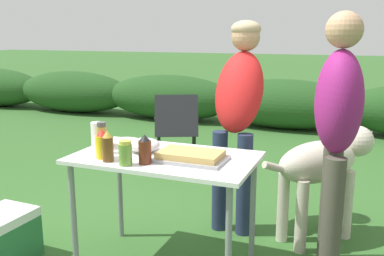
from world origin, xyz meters
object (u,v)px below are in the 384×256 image
Objects in this scene: mustard_bottle at (102,145)px; standing_person_with_beanie at (337,123)px; spice_jar at (102,138)px; standing_person_in_olive_jacket at (239,102)px; bbq_sauce_bottle at (145,150)px; relish_jar at (125,153)px; camp_chair_green_behind_table at (176,126)px; plate_stack at (125,143)px; mixing_bowl at (144,145)px; dog at (324,165)px; folding_table at (165,168)px; paper_cup_stack at (97,136)px; food_tray at (191,156)px; beer_bottle at (108,147)px.

mustard_bottle is 0.11× the size of standing_person_with_beanie.
spice_jar is 1.06m from standing_person_in_olive_jacket.
relish_jar is at bearing -144.38° from bbq_sauce_bottle.
camp_chair_green_behind_table is (-1.75, 1.62, -0.48)m from standing_person_with_beanie.
plate_stack is 1.04× the size of spice_jar.
mixing_bowl is 0.13× the size of standing_person_with_beanie.
plate_stack is at bearing -112.48° from dog.
relish_jar reaches higher than mixing_bowl.
folding_table is 0.49m from paper_cup_stack.
bbq_sauce_bottle is at bearing -102.09° from standing_person_in_olive_jacket.
folding_table is at bearing -13.79° from mixing_bowl.
plate_stack is at bearing -100.93° from camp_chair_green_behind_table.
standing_person_in_olive_jacket is at bearing 69.67° from relish_jar.
standing_person_with_beanie is at bearing 15.89° from mixing_bowl.
camp_chair_green_behind_table is (-0.63, 1.94, -0.31)m from mixing_bowl.
folding_table is at bearing 29.49° from mustard_bottle.
camp_chair_green_behind_table is (-1.66, 1.19, -0.08)m from dog.
standing_person_with_beanie is at bearing 18.24° from spice_jar.
bbq_sauce_bottle reaches higher than food_tray.
mustard_bottle is at bearing -100.98° from dog.
standing_person_in_olive_jacket is at bearing 60.43° from mixing_bowl.
paper_cup_stack is 0.42m from relish_jar.
food_tray is 2.26m from camp_chair_green_behind_table.
standing_person_with_beanie is at bearing -66.81° from camp_chair_green_behind_table.
standing_person_in_olive_jacket is 0.98× the size of standing_person_with_beanie.
mixing_bowl is 0.26m from bbq_sauce_bottle.
mustard_bottle is 2.24m from camp_chair_green_behind_table.
standing_person_with_beanie is (1.43, 0.37, 0.12)m from paper_cup_stack.
mustard_bottle reaches higher than folding_table.
standing_person_with_beanie is at bearing 9.23° from plate_stack.
plate_stack is at bearing 161.67° from food_tray.
paper_cup_stack and mustard_bottle have the same top height.
food_tray is 2.40× the size of bbq_sauce_bottle.
beer_bottle is 0.11× the size of standing_person_with_beanie.
plate_stack is (-0.54, 0.18, -0.01)m from food_tray.
spice_jar is 0.36m from bbq_sauce_bottle.
spice_jar is 0.12× the size of standing_person_with_beanie.
mustard_bottle is at bearing -82.82° from plate_stack.
camp_chair_green_behind_table is at bearing 103.03° from plate_stack.
standing_person_in_olive_jacket is at bearing -137.30° from dog.
bbq_sauce_bottle is 2.32m from camp_chair_green_behind_table.
standing_person_in_olive_jacket is at bearing 47.06° from paper_cup_stack.
camp_chair_green_behind_table reaches higher than mixing_bowl.
mustard_bottle is at bearing 178.96° from bbq_sauce_bottle.
relish_jar is (-0.31, -0.21, 0.04)m from food_tray.
plate_stack is 1.43× the size of relish_jar.
camp_chair_green_behind_table is at bearing -175.56° from dog.
plate_stack is 0.33m from mustard_bottle.
mustard_bottle is (0.15, -0.17, -0.00)m from paper_cup_stack.
beer_bottle is (-0.26, -0.22, 0.16)m from folding_table.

